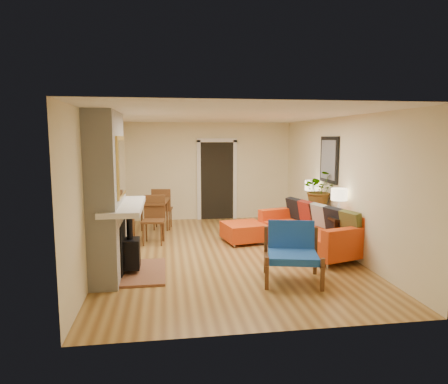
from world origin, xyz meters
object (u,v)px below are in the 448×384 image
Objects in this scene: lamp_far at (312,190)px; houseplant at (320,190)px; blue_chair at (292,249)px; ottoman at (244,231)px; lamp_near at (339,199)px; dining_table at (155,207)px; sofa at (313,230)px; console_table at (324,218)px.

houseplant is (-0.01, -0.49, 0.06)m from lamp_far.
lamp_far is at bearing 63.66° from blue_chair.
lamp_far is at bearing 9.30° from ottoman.
lamp_near is at bearing -36.41° from ottoman.
blue_chair is at bearing -121.33° from houseplant.
lamp_near is at bearing 41.78° from blue_chair.
houseplant reaches higher than lamp_far.
dining_table is at bearing 149.79° from lamp_near.
ottoman is 0.93× the size of blue_chair.
lamp_far is at bearing 90.00° from lamp_near.
blue_chair is (0.32, -2.29, 0.25)m from ottoman.
ottoman is 0.50× the size of dining_table.
sofa is 1.48m from ottoman.
lamp_near is 0.67× the size of houseplant.
lamp_near reaches higher than dining_table.
ottoman is at bearing 97.86° from blue_chair.
blue_chair is 0.55× the size of console_table.
lamp_far is 0.67× the size of houseplant.
ottoman is 1.18× the size of houseplant.
ottoman is at bearing 143.59° from lamp_near.
blue_chair is 1.88× the size of lamp_near.
houseplant is (-0.01, 0.24, 0.55)m from console_table.
houseplant reaches higher than console_table.
console_table is at bearing -90.00° from lamp_far.
ottoman is 1.68m from console_table.
houseplant is at bearing 92.38° from console_table.
sofa is 2.46× the size of blue_chair.
dining_table is (-3.12, 1.62, 0.25)m from sofa.
houseplant reaches higher than dining_table.
sofa is 3.12× the size of houseplant.
console_table is (1.26, 1.82, 0.09)m from blue_chair.
lamp_far is (1.26, 2.55, 0.58)m from blue_chair.
lamp_near is (1.58, -1.16, 0.83)m from ottoman.
blue_chair is at bearing -82.14° from ottoman.
blue_chair is 2.90m from lamp_far.
ottoman is (-1.25, 0.77, -0.17)m from sofa.
dining_table is 2.35× the size of houseplant.
houseplant is (1.57, -0.23, 0.89)m from ottoman.
console_table is 3.43× the size of lamp_near.
console_table is at bearing -20.95° from dining_table.
lamp_far is (1.58, 0.26, 0.83)m from ottoman.
lamp_far is at bearing -9.65° from dining_table.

